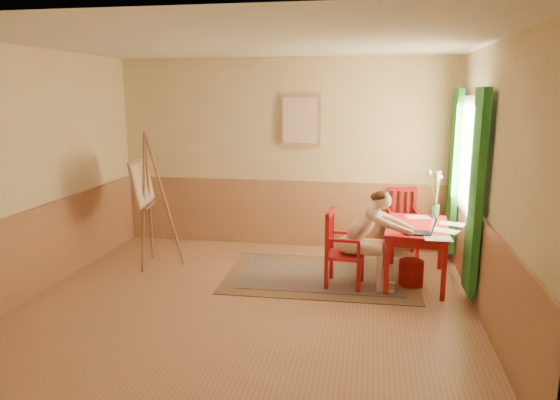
% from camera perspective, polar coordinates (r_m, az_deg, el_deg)
% --- Properties ---
extents(room, '(5.04, 4.54, 2.84)m').
position_cam_1_polar(room, '(5.55, -3.55, 2.50)').
color(room, tan).
rests_on(room, ground).
extents(wainscot, '(5.00, 4.50, 1.00)m').
position_cam_1_polar(wainscot, '(6.50, -1.79, -4.24)').
color(wainscot, '#AC7955').
rests_on(wainscot, room).
extents(window, '(0.12, 2.01, 2.20)m').
position_cam_1_polar(window, '(6.59, 19.83, 2.80)').
color(window, white).
rests_on(window, room).
extents(wall_portrait, '(0.60, 0.05, 0.76)m').
position_cam_1_polar(wall_portrait, '(7.61, 2.21, 8.79)').
color(wall_portrait, tan).
rests_on(wall_portrait, room).
extents(rug, '(2.44, 1.66, 0.02)m').
position_cam_1_polar(rug, '(6.66, 4.56, -8.34)').
color(rug, '#8C7251').
rests_on(rug, room).
extents(table, '(0.82, 1.26, 0.72)m').
position_cam_1_polar(table, '(6.50, 14.90, -3.45)').
color(table, red).
rests_on(table, room).
extents(chair_left, '(0.46, 0.44, 0.92)m').
position_cam_1_polar(chair_left, '(6.22, 6.78, -5.42)').
color(chair_left, red).
rests_on(chair_left, room).
extents(chair_back, '(0.46, 0.48, 0.97)m').
position_cam_1_polar(chair_back, '(7.55, 13.34, -2.42)').
color(chair_back, red).
rests_on(chair_back, room).
extents(figure, '(0.90, 0.41, 1.20)m').
position_cam_1_polar(figure, '(6.13, 9.67, -3.83)').
color(figure, beige).
rests_on(figure, room).
extents(laptop, '(0.36, 0.22, 0.21)m').
position_cam_1_polar(laptop, '(6.08, 15.46, -3.22)').
color(laptop, '#1E2338').
rests_on(laptop, table).
extents(papers, '(0.72, 1.24, 0.00)m').
position_cam_1_polar(papers, '(6.43, 17.07, -2.88)').
color(papers, white).
rests_on(papers, table).
extents(vase, '(0.22, 0.32, 0.61)m').
position_cam_1_polar(vase, '(6.92, 16.85, 0.49)').
color(vase, '#3F724C').
rests_on(vase, table).
extents(wastebasket, '(0.35, 0.35, 0.32)m').
position_cam_1_polar(wastebasket, '(6.48, 14.27, -7.84)').
color(wastebasket, '#AC1B1B').
rests_on(wastebasket, room).
extents(easel, '(0.66, 0.81, 1.81)m').
position_cam_1_polar(easel, '(7.02, -14.72, 1.37)').
color(easel, brown).
rests_on(easel, room).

